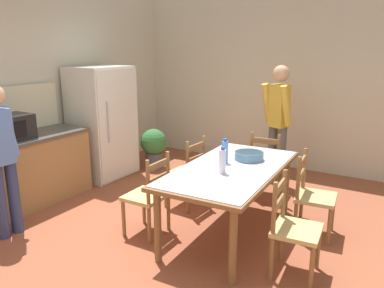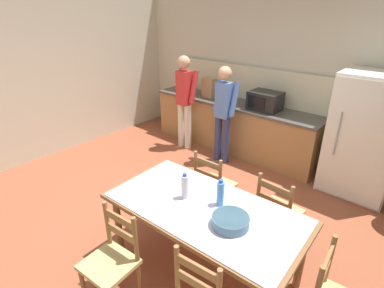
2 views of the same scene
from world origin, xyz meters
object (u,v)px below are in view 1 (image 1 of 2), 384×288
Objects in this scene: refrigerator at (103,123)px; bottle_off_centre at (225,152)px; chair_side_far_right at (187,173)px; person_by_table at (278,119)px; bottle_near_centre at (222,161)px; serving_bowl at (249,155)px; dining_table at (231,174)px; chair_head_end at (266,165)px; microwave at (9,128)px; chair_side_near_right at (312,196)px; chair_side_near_left at (293,228)px; potted_plant at (154,145)px; person_at_counter at (1,154)px; chair_side_far_left at (149,196)px.

refrigerator reaches higher than bottle_off_centre.
person_by_table is at bearing 156.93° from chair_side_far_right.
serving_bowl is (0.57, -0.05, -0.07)m from bottle_near_centre.
dining_table is 1.10× the size of person_by_table.
chair_head_end is at bearing 6.80° from serving_bowl.
microwave is 0.26× the size of dining_table.
refrigerator is 1.88× the size of chair_side_near_right.
person_by_table reaches higher than chair_head_end.
chair_side_near_left is 2.41m from person_by_table.
person_by_table is (1.69, -0.02, 0.09)m from bottle_off_centre.
chair_side_near_left is at bearing -134.70° from serving_bowl.
serving_bowl is 0.80m from chair_side_near_right.
refrigerator is at bearing 73.80° from dining_table.
refrigerator reaches higher than serving_bowl.
chair_side_near_right is at bearing -94.98° from refrigerator.
serving_bowl is (0.33, -0.06, 0.13)m from dining_table.
bottle_off_centre is 0.30× the size of chair_side_near_left.
serving_bowl is (1.13, -2.62, -0.23)m from microwave.
person_by_table reaches higher than serving_bowl.
serving_bowl is at bearing -117.40° from potted_plant.
microwave is at bearing -41.13° from person_at_counter.
serving_bowl is at bearing -4.91° from bottle_near_centre.
microwave is at bearing 110.04° from bottle_off_centre.
chair_head_end is (1.68, -0.70, 0.00)m from chair_side_far_left.
bottle_near_centre is at bearing 73.70° from chair_side_near_left.
chair_side_far_left and chair_head_end have the same top height.
person_by_table is (1.33, 0.86, 0.54)m from chair_side_near_right.
chair_side_near_right is at bearing -109.33° from potted_plant.
serving_bowl is 0.48× the size of potted_plant.
microwave is at bearing 92.08° from chair_side_near_left.
person_at_counter is (-0.86, 2.83, 0.48)m from chair_side_near_left.
bottle_off_centre is at bearing 57.34° from chair_side_near_left.
chair_side_near_right is 3.31m from person_at_counter.
chair_side_near_left is at bearing -117.77° from bottle_off_centre.
refrigerator is 5.35× the size of serving_bowl.
microwave is at bearing 33.37° from chair_head_end.
bottle_near_centre reaches higher than chair_side_far_right.
person_at_counter is 3.60m from person_by_table.
serving_bowl is 0.35× the size of chair_side_far_left.
chair_side_near_right and chair_side_far_left have the same top height.
bottle_near_centre reaches higher than chair_side_near_left.
chair_side_near_left is 3.44m from potted_plant.
person_at_counter is (-2.48, 2.00, 0.48)m from chair_head_end.
person_at_counter reaches higher than chair_side_near_left.
chair_side_far_left is 0.84m from chair_side_far_right.
chair_side_far_right is (0.39, 0.79, -0.25)m from dining_table.
chair_side_near_left and chair_head_end have the same top height.
bottle_near_centre is at bearing -77.57° from microwave.
chair_side_near_right reaches higher than potted_plant.
potted_plant is at bearing -11.21° from microwave.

